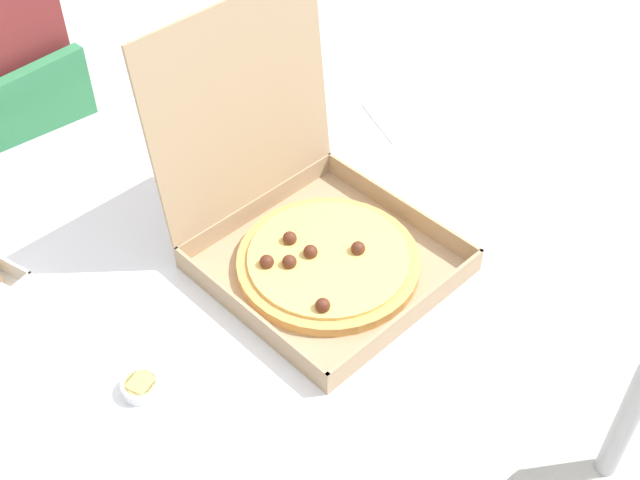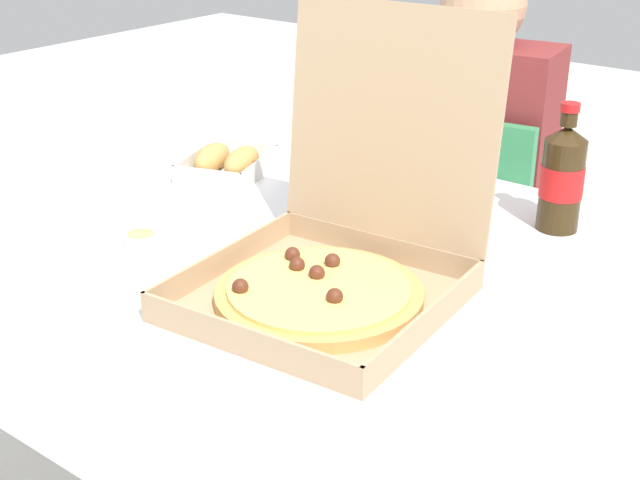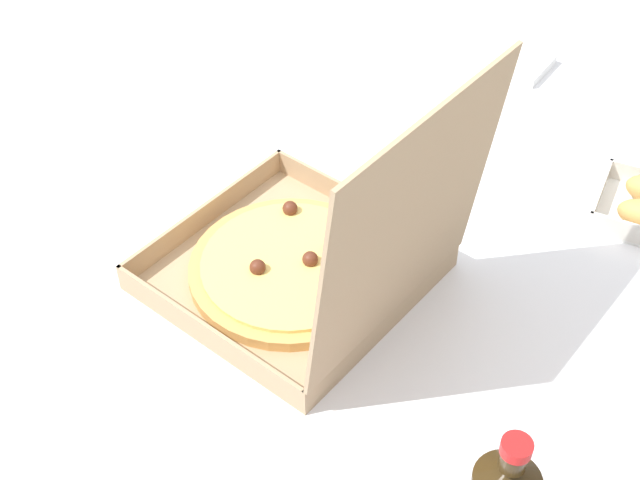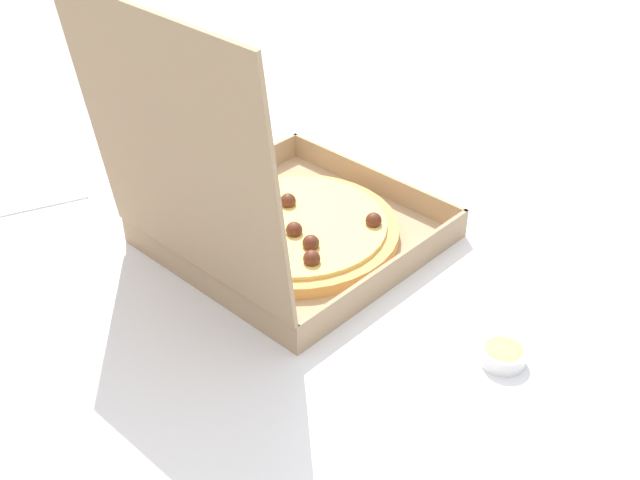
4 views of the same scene
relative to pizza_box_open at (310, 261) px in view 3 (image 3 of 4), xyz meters
The scene contains 4 objects.
dining_table 0.17m from the pizza_box_open, 148.25° to the left, with size 1.46×1.08×0.76m.
pizza_box_open is the anchor object (origin of this frame).
napkin_pile 0.72m from the pizza_box_open, behind, with size 0.11×0.11×0.02m, color white.
dipping_sauce_cup 0.37m from the pizza_box_open, behind, with size 0.06×0.06×0.02m.
Camera 3 is at (0.74, 0.57, 1.70)m, focal length 49.38 mm.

